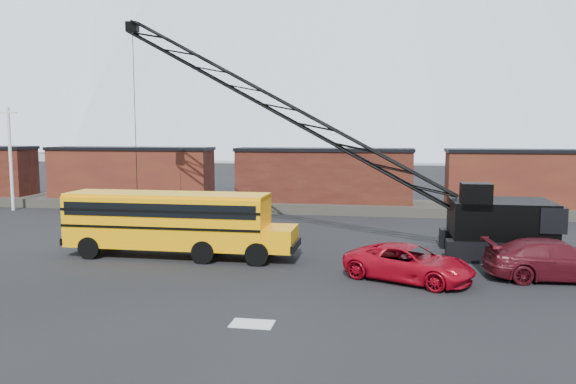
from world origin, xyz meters
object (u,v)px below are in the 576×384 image
(crawler_crane, at_px, (290,112))
(maroon_suv, at_px, (556,260))
(school_bus, at_px, (174,221))
(red_pickup, at_px, (409,263))

(crawler_crane, bearing_deg, maroon_suv, -26.68)
(school_bus, relative_size, crawler_crane, 0.48)
(red_pickup, bearing_deg, maroon_suv, -54.72)
(red_pickup, relative_size, crawler_crane, 0.22)
(school_bus, height_order, crawler_crane, crawler_crane)
(maroon_suv, bearing_deg, school_bus, 80.42)
(maroon_suv, xyz_separation_m, crawler_crane, (-12.44, 6.25, 6.40))
(maroon_suv, distance_m, crawler_crane, 15.32)
(school_bus, height_order, red_pickup, school_bus)
(school_bus, xyz_separation_m, maroon_suv, (17.41, -1.33, -0.95))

